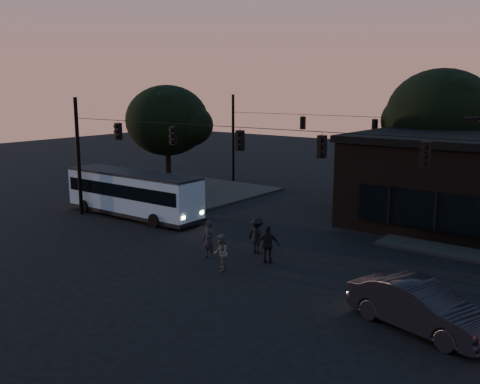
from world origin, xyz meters
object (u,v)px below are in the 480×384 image
Objects in this scene: car at (421,306)px; pedestrian_c at (268,245)px; bus at (133,192)px; pedestrian_a at (209,239)px; pedestrian_d at (257,235)px; pedestrian_b at (221,253)px.

car is 2.81× the size of pedestrian_c.
bus reaches higher than pedestrian_a.
pedestrian_a reaches higher than pedestrian_d.
bus is 5.66× the size of pedestrian_c.
bus is 9.95m from pedestrian_a.
pedestrian_a reaches higher than pedestrian_c.
pedestrian_c is 0.99× the size of pedestrian_d.
pedestrian_d is at bearing -63.91° from pedestrian_c.
bus reaches higher than pedestrian_d.
pedestrian_b reaches higher than car.
pedestrian_a is at bearing 62.45° from pedestrian_d.
pedestrian_a is 2.49m from pedestrian_d.
car is (20.07, -5.03, -0.77)m from bus.
pedestrian_a is at bearing -5.80° from pedestrian_c.
pedestrian_d is (10.69, -1.42, -0.70)m from bus.
pedestrian_a is (9.30, -3.48, -0.68)m from bus.
pedestrian_a is 2.93m from pedestrian_c.
pedestrian_d reaches higher than car.
pedestrian_d is (1.39, 2.06, -0.01)m from pedestrian_a.
bus is 5.54× the size of pedestrian_a.
pedestrian_c is 1.65m from pedestrian_d.
pedestrian_c is (-8.06, 2.64, 0.07)m from car.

